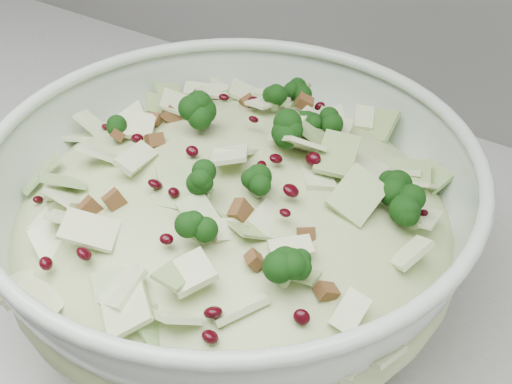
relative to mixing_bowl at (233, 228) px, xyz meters
The scene contains 3 objects.
counter 0.72m from the mixing_bowl, 168.35° to the left, with size 3.60×0.60×0.90m, color beige.
mixing_bowl is the anchor object (origin of this frame).
salad 0.03m from the mixing_bowl, ahead, with size 0.51×0.51×0.16m.
Camera 1 is at (0.73, 1.23, 1.38)m, focal length 50.00 mm.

